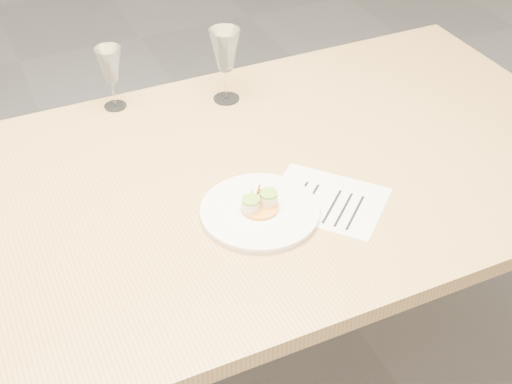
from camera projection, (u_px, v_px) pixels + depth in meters
name	position (u px, v px, depth m)	size (l,w,h in m)	color
dining_table	(139.00, 228.00, 1.67)	(2.40, 1.00, 0.75)	tan
dinner_plate	(260.00, 210.00, 1.60)	(0.27, 0.27, 0.07)	white
recipe_sheet	(327.00, 200.00, 1.64)	(0.32, 0.33, 0.00)	white
wine_glass_1	(110.00, 67.00, 1.89)	(0.07, 0.07, 0.18)	white
wine_glass_2	(225.00, 52.00, 1.91)	(0.08, 0.08, 0.21)	white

